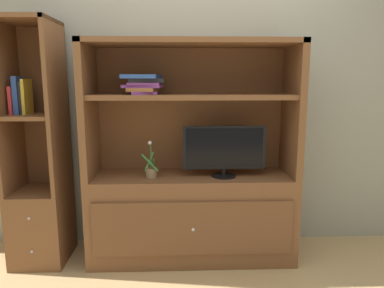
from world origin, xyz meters
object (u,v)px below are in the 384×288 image
Objects in this scene: media_console at (192,192)px; tv_monitor at (224,150)px; bookshelf_tall at (40,183)px; magazine_stack at (144,84)px; potted_plant at (151,171)px; upright_book_row at (21,97)px.

media_console is 0.43m from tv_monitor.
bookshelf_tall is at bearing 179.77° from media_console.
media_console is 0.90m from magazine_stack.
media_console is at bearing 1.24° from magazine_stack.
magazine_stack is at bearing 174.57° from tv_monitor.
potted_plant is (-0.55, -0.00, -0.16)m from tv_monitor.
media_console is 6.11× the size of upright_book_row.
potted_plant is at bearing -179.62° from tv_monitor.
bookshelf_tall is (-1.16, 0.00, 0.08)m from media_console.
tv_monitor is 2.26× the size of upright_book_row.
bookshelf_tall reaches higher than magazine_stack.
media_console is 1.44m from upright_book_row.
media_console reaches higher than tv_monitor.
magazine_stack is 1.31× the size of upright_book_row.
tv_monitor is at bearing -14.82° from media_console.
bookshelf_tall is (-0.81, 0.01, -0.75)m from magazine_stack.
tv_monitor is at bearing 0.38° from potted_plant.
magazine_stack reaches higher than potted_plant.
upright_book_row is at bearing 177.80° from tv_monitor.
media_console reaches higher than magazine_stack.
bookshelf_tall is 0.66m from upright_book_row.
tv_monitor is 1.43m from bookshelf_tall.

